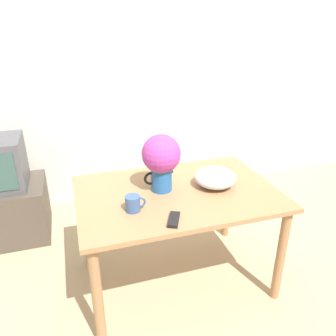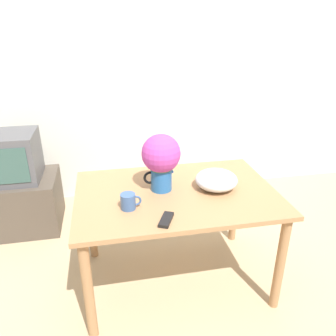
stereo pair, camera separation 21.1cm
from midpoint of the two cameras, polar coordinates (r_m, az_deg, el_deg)
The scene contains 9 objects.
ground_plane at distance 2.42m, azimuth 6.67°, elevation -21.88°, with size 12.00×12.00×0.00m, color tan.
wall_back at distance 3.34m, azimuth -1.16°, elevation 16.58°, with size 8.00×0.05×2.60m.
table at distance 2.19m, azimuth 4.20°, elevation -6.42°, with size 1.30×0.88×0.72m.
flower_vase at distance 2.07m, azimuth 1.69°, elevation 1.61°, with size 0.25×0.25×0.38m.
coffee_mug at distance 1.93m, azimuth -3.78°, elevation -5.90°, with size 0.12×0.09×0.10m.
white_bowl at distance 2.19m, azimuth 11.17°, elevation -2.09°, with size 0.28×0.28×0.12m.
remote_control at distance 1.83m, azimuth 3.02°, elevation -9.07°, with size 0.11×0.15×0.02m.
tv_stand at distance 3.21m, azimuth -22.26°, elevation -5.64°, with size 0.64×0.54×0.48m.
tv_set at distance 3.03m, azimuth -23.57°, elevation 1.76°, with size 0.40×0.43×0.41m.
Camera 2 is at (-0.48, -1.61, 1.73)m, focal length 35.00 mm.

